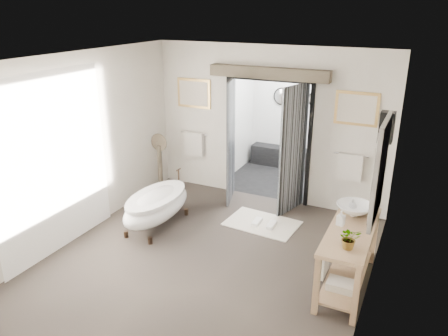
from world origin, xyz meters
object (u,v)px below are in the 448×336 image
Objects in this scene: vanity at (347,253)px; rug at (262,223)px; clawfoot_tub at (157,205)px; basin at (354,210)px.

rug is at bearing 143.82° from vanity.
clawfoot_tub is 3.23m from basin.
rug is 2.44× the size of basin.
basin reaches higher than clawfoot_tub.
clawfoot_tub is at bearing 173.78° from vanity.
vanity is 3.25× the size of basin.
vanity is at bearing -6.22° from clawfoot_tub.
clawfoot_tub reaches higher than rug.
clawfoot_tub is 1.00× the size of vanity.
rug is at bearing 27.61° from clawfoot_tub.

